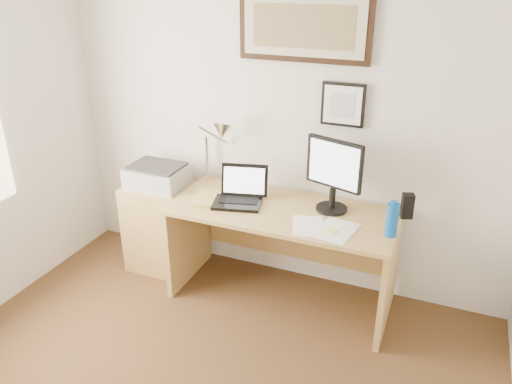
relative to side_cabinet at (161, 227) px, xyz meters
The scene contains 17 objects.
wall_back 1.32m from the side_cabinet, 19.18° to the left, with size 3.50×0.02×2.50m, color silver.
side_cabinet is the anchor object (origin of this frame).
water_bottle 1.90m from the side_cabinet, ahead, with size 0.08×0.08×0.22m, color #0D4FAB.
bottle_cap 1.94m from the side_cabinet, ahead, with size 0.04×0.04×0.02m, color #0D4FAB.
speaker 1.95m from the side_cabinet, ahead, with size 0.08×0.07×0.17m, color black.
paper_sheet_a 1.38m from the side_cabinet, ahead, with size 0.20×0.29×0.00m, color white.
paper_sheet_b 1.56m from the side_cabinet, ahead, with size 0.23×0.32×0.00m, color white.
sticky_pad 1.54m from the side_cabinet, ahead, with size 0.07×0.07×0.01m, color #FFEC78.
marker_pen 1.62m from the side_cabinet, ahead, with size 0.02×0.02×0.14m, color white.
book 0.59m from the side_cabinet, 16.27° to the right, with size 0.21×0.28×0.02m, color tan.
desk 1.08m from the side_cabinet, ahead, with size 1.60×0.70×0.75m.
laptop 0.87m from the side_cabinet, ahead, with size 0.39×0.37×0.26m.
lcd_monitor 1.55m from the side_cabinet, ahead, with size 0.41×0.22×0.52m.
printer 0.45m from the side_cabinet, 33.29° to the left, with size 0.44×0.34×0.18m.
desk_lamp 0.98m from the side_cabinet, 14.38° to the left, with size 0.29×0.27×0.53m.
picture_large 1.93m from the side_cabinet, 15.25° to the left, with size 0.92×0.04×0.47m.
picture_small 1.77m from the side_cabinet, 12.05° to the left, with size 0.30×0.03×0.30m.
Camera 1 is at (1.18, -1.35, 2.31)m, focal length 35.00 mm.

